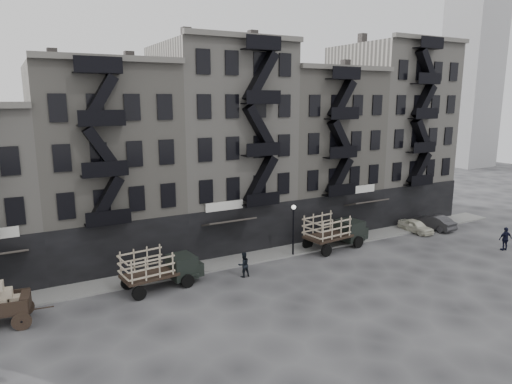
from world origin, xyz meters
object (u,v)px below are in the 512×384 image
stake_truck_west (160,266)px  stake_truck_east (335,229)px  car_far (434,222)px  policeman (505,239)px  car_east (416,226)px  pedestrian_mid (244,265)px

stake_truck_west → stake_truck_east: 15.66m
car_far → policeman: 7.36m
stake_truck_east → car_far: (12.20, -0.02, -1.01)m
car_far → policeman: (-0.00, -7.36, 0.30)m
car_east → pedestrian_mid: (-19.50, -1.92, 0.29)m
car_far → car_east: bearing=-2.2°
pedestrian_mid → policeman: bearing=163.3°
stake_truck_east → policeman: stake_truck_east is taller
stake_truck_east → policeman: 14.27m
stake_truck_west → pedestrian_mid: bearing=-15.7°
stake_truck_west → car_far: size_ratio=1.32×
car_east → car_far: 2.49m
car_east → car_far: bearing=-0.9°
stake_truck_east → pedestrian_mid: size_ratio=3.41×
stake_truck_west → car_east: (25.33, 0.98, -0.94)m
policeman → stake_truck_west: bearing=3.9°
stake_truck_west → car_far: stake_truck_west is taller
stake_truck_west → stake_truck_east: size_ratio=0.91×
policeman → pedestrian_mid: bearing=2.9°
stake_truck_west → car_east: stake_truck_west is taller
policeman → car_east: bearing=-54.5°
car_east → policeman: bearing=-72.3°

